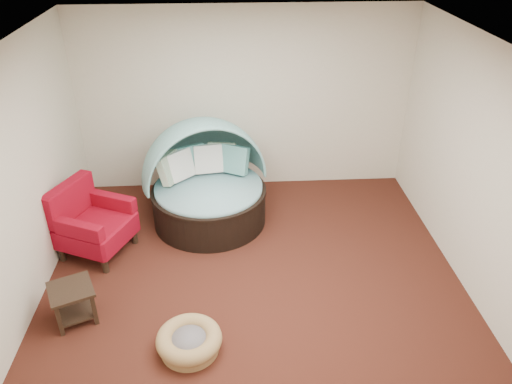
{
  "coord_description": "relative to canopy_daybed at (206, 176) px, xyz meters",
  "views": [
    {
      "loc": [
        -0.27,
        -4.65,
        4.0
      ],
      "look_at": [
        0.05,
        0.6,
        0.92
      ],
      "focal_mm": 35.0,
      "sensor_mm": 36.0,
      "label": 1
    }
  ],
  "objects": [
    {
      "name": "side_table",
      "position": [
        -1.41,
        -1.97,
        -0.4
      ],
      "size": [
        0.59,
        0.59,
        0.43
      ],
      "rotation": [
        0.0,
        0.0,
        0.42
      ],
      "color": "black",
      "rests_on": "floor"
    },
    {
      "name": "wall_front",
      "position": [
        0.59,
        -3.99,
        0.72
      ],
      "size": [
        5.0,
        0.0,
        5.0
      ],
      "primitive_type": "plane",
      "rotation": [
        -1.57,
        0.0,
        0.0
      ],
      "color": "beige",
      "rests_on": "floor"
    },
    {
      "name": "pet_basket",
      "position": [
        -0.14,
        -2.5,
        -0.56
      ],
      "size": [
        0.86,
        0.86,
        0.24
      ],
      "rotation": [
        0.0,
        0.0,
        -0.33
      ],
      "color": "olive",
      "rests_on": "floor"
    },
    {
      "name": "wall_left",
      "position": [
        -1.91,
        -1.49,
        0.72
      ],
      "size": [
        0.0,
        5.0,
        5.0
      ],
      "primitive_type": "plane",
      "rotation": [
        1.57,
        0.0,
        1.57
      ],
      "color": "beige",
      "rests_on": "floor"
    },
    {
      "name": "wall_right",
      "position": [
        3.09,
        -1.49,
        0.72
      ],
      "size": [
        0.0,
        5.0,
        5.0
      ],
      "primitive_type": "plane",
      "rotation": [
        1.57,
        0.0,
        -1.57
      ],
      "color": "beige",
      "rests_on": "floor"
    },
    {
      "name": "red_armchair",
      "position": [
        -1.47,
        -0.71,
        -0.24
      ],
      "size": [
        1.09,
        1.09,
        0.96
      ],
      "rotation": [
        0.0,
        0.0,
        -0.42
      ],
      "color": "black",
      "rests_on": "floor"
    },
    {
      "name": "ceiling",
      "position": [
        0.59,
        -1.49,
        2.12
      ],
      "size": [
        5.0,
        5.0,
        0.0
      ],
      "primitive_type": "plane",
      "rotation": [
        3.14,
        0.0,
        0.0
      ],
      "color": "white",
      "rests_on": "wall_back"
    },
    {
      "name": "wall_back",
      "position": [
        0.59,
        1.01,
        0.72
      ],
      "size": [
        5.0,
        0.0,
        5.0
      ],
      "primitive_type": "plane",
      "rotation": [
        1.57,
        0.0,
        0.0
      ],
      "color": "beige",
      "rests_on": "floor"
    },
    {
      "name": "floor",
      "position": [
        0.59,
        -1.49,
        -0.68
      ],
      "size": [
        5.0,
        5.0,
        0.0
      ],
      "primitive_type": "plane",
      "color": "#401C12",
      "rests_on": "ground"
    },
    {
      "name": "canopy_daybed",
      "position": [
        0.0,
        0.0,
        0.0
      ],
      "size": [
        2.04,
        2.01,
        1.47
      ],
      "rotation": [
        0.0,
        0.0,
        0.3
      ],
      "color": "black",
      "rests_on": "floor"
    }
  ]
}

